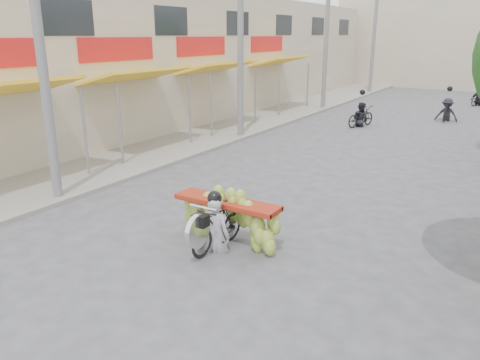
# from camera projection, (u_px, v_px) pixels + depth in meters

# --- Properties ---
(ground) EXTENTS (120.00, 120.00, 0.00)m
(ground) POSITION_uv_depth(u_px,v_px,m) (129.00, 323.00, 6.94)
(ground) COLOR #56565B
(ground) RESTS_ON ground
(sidewalk_left) EXTENTS (4.00, 60.00, 0.12)m
(sidewalk_left) POSITION_uv_depth(u_px,v_px,m) (245.00, 122.00, 22.62)
(sidewalk_left) COLOR gray
(sidewalk_left) RESTS_ON ground
(shophouse_row_left) EXTENTS (9.77, 40.00, 6.00)m
(shophouse_row_left) POSITION_uv_depth(u_px,v_px,m) (149.00, 57.00, 23.41)
(shophouse_row_left) COLOR #C3B59A
(shophouse_row_left) RESTS_ON ground
(far_building) EXTENTS (20.00, 6.00, 7.00)m
(far_building) POSITION_uv_depth(u_px,v_px,m) (471.00, 42.00, 36.82)
(far_building) COLOR #C3B59A
(far_building) RESTS_ON ground
(utility_pole_near) EXTENTS (0.60, 0.24, 8.00)m
(utility_pole_near) POSITION_uv_depth(u_px,v_px,m) (39.00, 37.00, 10.88)
(utility_pole_near) COLOR slate
(utility_pole_near) RESTS_ON ground
(utility_pole_mid) EXTENTS (0.60, 0.24, 8.00)m
(utility_pole_mid) POSITION_uv_depth(u_px,v_px,m) (240.00, 36.00, 18.20)
(utility_pole_mid) COLOR slate
(utility_pole_mid) RESTS_ON ground
(utility_pole_far) EXTENTS (0.60, 0.24, 8.00)m
(utility_pole_far) POSITION_uv_depth(u_px,v_px,m) (326.00, 36.00, 25.52)
(utility_pole_far) COLOR slate
(utility_pole_far) RESTS_ON ground
(utility_pole_back) EXTENTS (0.60, 0.24, 8.00)m
(utility_pole_back) POSITION_uv_depth(u_px,v_px,m) (374.00, 35.00, 32.85)
(utility_pole_back) COLOR slate
(utility_pole_back) RESTS_ON ground
(banana_motorbike) EXTENTS (2.25, 1.80, 2.07)m
(banana_motorbike) POSITION_uv_depth(u_px,v_px,m) (221.00, 214.00, 9.24)
(banana_motorbike) COLOR black
(banana_motorbike) RESTS_ON ground
(bg_motorbike_a) EXTENTS (1.12, 1.80, 1.95)m
(bg_motorbike_a) POSITION_uv_depth(u_px,v_px,m) (361.00, 111.00, 21.52)
(bg_motorbike_a) COLOR black
(bg_motorbike_a) RESTS_ON ground
(bg_motorbike_b) EXTENTS (1.06, 1.73, 1.95)m
(bg_motorbike_b) POSITION_uv_depth(u_px,v_px,m) (448.00, 104.00, 22.82)
(bg_motorbike_b) COLOR black
(bg_motorbike_b) RESTS_ON ground
(bg_motorbike_c) EXTENTS (1.11, 1.49, 1.95)m
(bg_motorbike_c) POSITION_uv_depth(u_px,v_px,m) (480.00, 92.00, 27.81)
(bg_motorbike_c) COLOR black
(bg_motorbike_c) RESTS_ON ground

